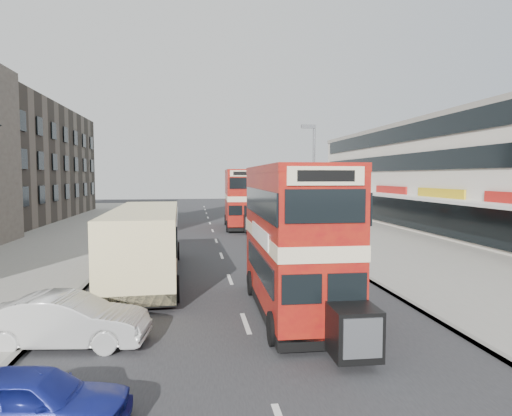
{
  "coord_description": "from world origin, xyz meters",
  "views": [
    {
      "loc": [
        -1.59,
        -11.55,
        4.63
      ],
      "look_at": [
        0.78,
        5.19,
        3.41
      ],
      "focal_mm": 31.09,
      "sensor_mm": 36.0,
      "label": 1
    }
  ],
  "objects_px": {
    "bus_main": "(294,239)",
    "car_left_front": "(67,321)",
    "pedestrian_far": "(303,214)",
    "coach": "(146,240)",
    "bus_second": "(240,198)",
    "car_right_a": "(289,236)",
    "pedestrian_near": "(350,233)",
    "street_lamp": "(313,174)",
    "car_left_near": "(32,401)",
    "car_right_b": "(280,232)",
    "cyclist": "(270,231)"
  },
  "relations": [
    {
      "from": "bus_main",
      "to": "car_left_front",
      "type": "xyz_separation_m",
      "value": [
        -6.77,
        -1.99,
        -1.82
      ]
    },
    {
      "from": "pedestrian_far",
      "to": "coach",
      "type": "bearing_deg",
      "value": -128.13
    },
    {
      "from": "bus_second",
      "to": "car_right_a",
      "type": "height_order",
      "value": "bus_second"
    },
    {
      "from": "car_left_front",
      "to": "coach",
      "type": "bearing_deg",
      "value": -2.27
    },
    {
      "from": "car_left_front",
      "to": "pedestrian_far",
      "type": "height_order",
      "value": "pedestrian_far"
    },
    {
      "from": "pedestrian_near",
      "to": "coach",
      "type": "bearing_deg",
      "value": 6.7
    },
    {
      "from": "bus_main",
      "to": "car_right_a",
      "type": "distance_m",
      "value": 14.37
    },
    {
      "from": "bus_main",
      "to": "car_left_front",
      "type": "bearing_deg",
      "value": 17.31
    },
    {
      "from": "bus_second",
      "to": "car_left_front",
      "type": "bearing_deg",
      "value": 76.81
    },
    {
      "from": "bus_main",
      "to": "street_lamp",
      "type": "bearing_deg",
      "value": -106.6
    },
    {
      "from": "car_left_near",
      "to": "bus_second",
      "type": "bearing_deg",
      "value": -6.06
    },
    {
      "from": "street_lamp",
      "to": "car_left_front",
      "type": "xyz_separation_m",
      "value": [
        -11.56,
        -17.16,
        -4.07
      ]
    },
    {
      "from": "street_lamp",
      "to": "car_left_near",
      "type": "distance_m",
      "value": 24.4
    },
    {
      "from": "street_lamp",
      "to": "coach",
      "type": "relative_size",
      "value": 0.73
    },
    {
      "from": "car_left_front",
      "to": "bus_main",
      "type": "bearing_deg",
      "value": -66.76
    },
    {
      "from": "pedestrian_near",
      "to": "pedestrian_far",
      "type": "relative_size",
      "value": 1.06
    },
    {
      "from": "car_right_a",
      "to": "car_right_b",
      "type": "bearing_deg",
      "value": -178.9
    },
    {
      "from": "street_lamp",
      "to": "coach",
      "type": "bearing_deg",
      "value": -138.34
    },
    {
      "from": "car_right_b",
      "to": "cyclist",
      "type": "bearing_deg",
      "value": -65.12
    },
    {
      "from": "street_lamp",
      "to": "car_right_b",
      "type": "relative_size",
      "value": 2.03
    },
    {
      "from": "car_left_near",
      "to": "cyclist",
      "type": "relative_size",
      "value": 1.7
    },
    {
      "from": "street_lamp",
      "to": "bus_main",
      "type": "bearing_deg",
      "value": -107.5
    },
    {
      "from": "coach",
      "to": "cyclist",
      "type": "distance_m",
      "value": 13.3
    },
    {
      "from": "car_left_near",
      "to": "pedestrian_near",
      "type": "relative_size",
      "value": 1.91
    },
    {
      "from": "bus_main",
      "to": "car_right_b",
      "type": "height_order",
      "value": "bus_main"
    },
    {
      "from": "bus_main",
      "to": "pedestrian_far",
      "type": "bearing_deg",
      "value": -103.92
    },
    {
      "from": "street_lamp",
      "to": "car_left_near",
      "type": "xyz_separation_m",
      "value": [
        -11.02,
        -21.37,
        -4.19
      ]
    },
    {
      "from": "bus_main",
      "to": "pedestrian_far",
      "type": "xyz_separation_m",
      "value": [
        6.97,
        26.31,
        -1.52
      ]
    },
    {
      "from": "coach",
      "to": "car_left_near",
      "type": "distance_m",
      "value": 12.3
    },
    {
      "from": "pedestrian_near",
      "to": "cyclist",
      "type": "height_order",
      "value": "cyclist"
    },
    {
      "from": "street_lamp",
      "to": "pedestrian_far",
      "type": "distance_m",
      "value": 11.97
    },
    {
      "from": "street_lamp",
      "to": "car_right_a",
      "type": "height_order",
      "value": "street_lamp"
    },
    {
      "from": "street_lamp",
      "to": "pedestrian_far",
      "type": "bearing_deg",
      "value": 78.91
    },
    {
      "from": "bus_second",
      "to": "coach",
      "type": "xyz_separation_m",
      "value": [
        -6.3,
        -18.81,
        -0.91
      ]
    },
    {
      "from": "coach",
      "to": "pedestrian_far",
      "type": "relative_size",
      "value": 6.47
    },
    {
      "from": "pedestrian_near",
      "to": "pedestrian_far",
      "type": "distance_m",
      "value": 14.05
    },
    {
      "from": "car_left_front",
      "to": "car_right_b",
      "type": "height_order",
      "value": "car_left_front"
    },
    {
      "from": "car_right_b",
      "to": "pedestrian_far",
      "type": "xyz_separation_m",
      "value": [
        4.04,
        9.17,
        0.46
      ]
    },
    {
      "from": "pedestrian_near",
      "to": "pedestrian_far",
      "type": "bearing_deg",
      "value": -113.1
    },
    {
      "from": "bus_main",
      "to": "pedestrian_far",
      "type": "relative_size",
      "value": 5.06
    },
    {
      "from": "coach",
      "to": "car_right_a",
      "type": "bearing_deg",
      "value": 41.83
    },
    {
      "from": "coach",
      "to": "pedestrian_far",
      "type": "distance_m",
      "value": 23.82
    },
    {
      "from": "street_lamp",
      "to": "pedestrian_far",
      "type": "height_order",
      "value": "street_lamp"
    },
    {
      "from": "car_left_front",
      "to": "cyclist",
      "type": "bearing_deg",
      "value": -18.36
    },
    {
      "from": "coach",
      "to": "car_right_b",
      "type": "bearing_deg",
      "value": 51.13
    },
    {
      "from": "pedestrian_far",
      "to": "cyclist",
      "type": "xyz_separation_m",
      "value": [
        -4.86,
        -9.42,
        -0.33
      ]
    },
    {
      "from": "pedestrian_near",
      "to": "car_left_front",
      "type": "bearing_deg",
      "value": 26.25
    },
    {
      "from": "street_lamp",
      "to": "pedestrian_near",
      "type": "distance_m",
      "value": 4.99
    },
    {
      "from": "bus_second",
      "to": "pedestrian_near",
      "type": "bearing_deg",
      "value": 116.7
    },
    {
      "from": "car_left_front",
      "to": "car_right_a",
      "type": "height_order",
      "value": "car_left_front"
    }
  ]
}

